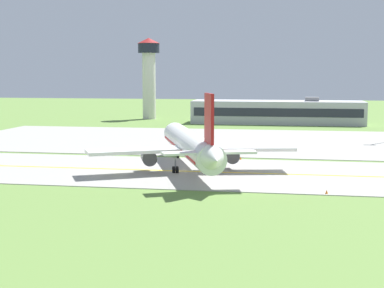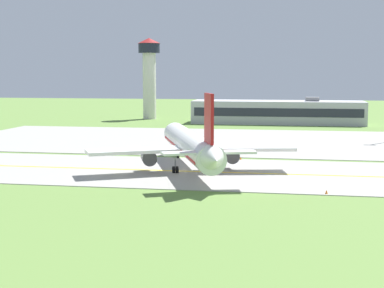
# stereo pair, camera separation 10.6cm
# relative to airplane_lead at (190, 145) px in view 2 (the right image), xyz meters

# --- Properties ---
(ground_plane) EXTENTS (500.00, 500.00, 0.00)m
(ground_plane) POSITION_rel_airplane_lead_xyz_m (-1.18, -0.71, -4.13)
(ground_plane) COLOR olive
(taxiway_strip) EXTENTS (240.00, 28.00, 0.10)m
(taxiway_strip) POSITION_rel_airplane_lead_xyz_m (-1.18, -0.71, -4.08)
(taxiway_strip) COLOR #9E9B93
(taxiway_strip) RESTS_ON ground
(apron_pad) EXTENTS (140.00, 52.00, 0.10)m
(apron_pad) POSITION_rel_airplane_lead_xyz_m (8.82, 41.29, -4.08)
(apron_pad) COLOR #9E9B93
(apron_pad) RESTS_ON ground
(taxiway_centreline) EXTENTS (220.00, 0.60, 0.01)m
(taxiway_centreline) POSITION_rel_airplane_lead_xyz_m (-1.18, -0.71, -4.03)
(taxiway_centreline) COLOR yellow
(taxiway_centreline) RESTS_ON taxiway_strip
(airplane_lead) EXTENTS (31.61, 38.43, 12.70)m
(airplane_lead) POSITION_rel_airplane_lead_xyz_m (0.00, 0.00, 0.00)
(airplane_lead) COLOR white
(airplane_lead) RESTS_ON ground
(terminal_building) EXTENTS (51.83, 13.26, 8.19)m
(terminal_building) POSITION_rel_airplane_lead_xyz_m (11.70, 88.51, -0.62)
(terminal_building) COLOR #B2B2B7
(terminal_building) RESTS_ON ground
(control_tower) EXTENTS (7.60, 7.60, 27.10)m
(control_tower) POSITION_rel_airplane_lead_xyz_m (-31.45, 99.38, 12.18)
(control_tower) COLOR silver
(control_tower) RESTS_ON ground
(traffic_cone_near_edge) EXTENTS (0.44, 0.44, 0.60)m
(traffic_cone_near_edge) POSITION_rel_airplane_lead_xyz_m (19.99, -14.04, -3.83)
(traffic_cone_near_edge) COLOR orange
(traffic_cone_near_edge) RESTS_ON ground
(traffic_cone_mid_edge) EXTENTS (0.44, 0.44, 0.60)m
(traffic_cone_mid_edge) POSITION_rel_airplane_lead_xyz_m (6.83, 12.78, -3.83)
(traffic_cone_mid_edge) COLOR orange
(traffic_cone_mid_edge) RESTS_ON ground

